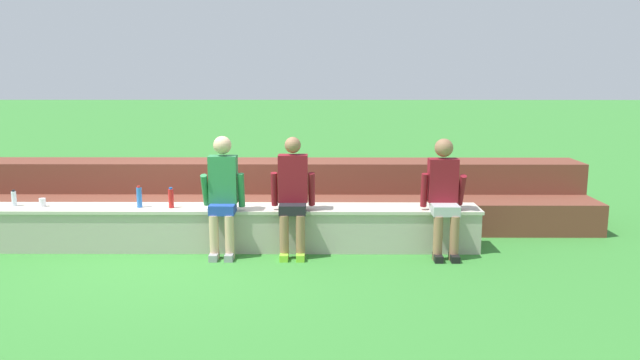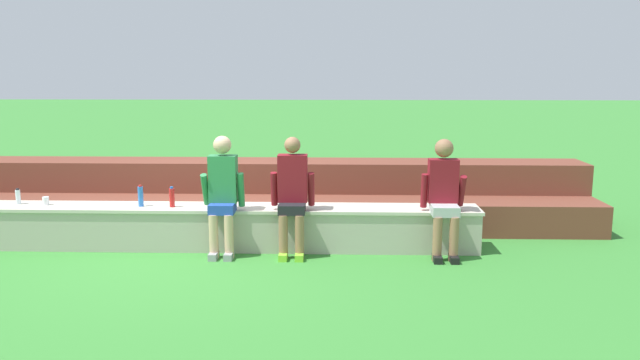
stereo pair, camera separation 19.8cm
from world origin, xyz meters
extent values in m
plane|color=#388433|center=(0.00, 0.00, 0.00)|extent=(80.00, 80.00, 0.00)
cube|color=#B7AF9E|center=(0.00, 0.26, 0.27)|extent=(7.26, 0.51, 0.54)
cube|color=beige|center=(0.00, 0.26, 0.52)|extent=(7.30, 0.55, 0.04)
cube|color=brown|center=(0.00, 1.14, 0.22)|extent=(11.06, 0.73, 0.45)
cube|color=brown|center=(0.00, 1.87, 0.45)|extent=(11.06, 0.73, 0.89)
cylinder|color=#DBAD89|center=(0.38, -0.19, 0.27)|extent=(0.11, 0.11, 0.54)
cylinder|color=#DBAD89|center=(0.56, -0.19, 0.27)|extent=(0.11, 0.11, 0.54)
cube|color=#99999E|center=(0.38, -0.23, 0.04)|extent=(0.10, 0.22, 0.08)
cube|color=#99999E|center=(0.56, -0.23, 0.04)|extent=(0.10, 0.22, 0.08)
cube|color=#2347B2|center=(0.47, -0.07, 0.59)|extent=(0.30, 0.30, 0.12)
cube|color=#2D7F47|center=(0.47, 0.03, 0.94)|extent=(0.34, 0.20, 0.58)
sphere|color=#DBAD89|center=(0.47, 0.03, 1.35)|extent=(0.22, 0.22, 0.22)
cylinder|color=#2D7F47|center=(0.25, 0.01, 0.81)|extent=(0.08, 0.24, 0.42)
cylinder|color=#2D7F47|center=(0.69, 0.01, 0.81)|extent=(0.08, 0.14, 0.43)
cylinder|color=#996B4C|center=(1.22, -0.19, 0.27)|extent=(0.11, 0.11, 0.54)
cylinder|color=#996B4C|center=(1.41, -0.19, 0.27)|extent=(0.11, 0.11, 0.54)
cube|color=#8CD833|center=(1.22, -0.23, 0.04)|extent=(0.10, 0.22, 0.08)
cube|color=#8CD833|center=(1.41, -0.23, 0.04)|extent=(0.10, 0.22, 0.08)
cube|color=black|center=(1.32, -0.07, 0.59)|extent=(0.32, 0.30, 0.12)
cube|color=maroon|center=(1.32, 0.08, 0.94)|extent=(0.36, 0.20, 0.58)
sphere|color=#996B4C|center=(1.32, 0.08, 1.35)|extent=(0.20, 0.20, 0.20)
cylinder|color=maroon|center=(1.09, 0.06, 0.81)|extent=(0.08, 0.15, 0.43)
cylinder|color=maroon|center=(1.54, 0.06, 0.81)|extent=(0.08, 0.17, 0.43)
cylinder|color=#996B4C|center=(3.05, -0.22, 0.27)|extent=(0.11, 0.11, 0.54)
cylinder|color=#996B4C|center=(3.25, -0.22, 0.27)|extent=(0.11, 0.11, 0.54)
cube|color=black|center=(3.05, -0.26, 0.04)|extent=(0.10, 0.22, 0.08)
cube|color=black|center=(3.25, -0.26, 0.04)|extent=(0.10, 0.22, 0.08)
cube|color=#B2B2B7|center=(3.15, -0.09, 0.59)|extent=(0.32, 0.33, 0.12)
cube|color=maroon|center=(3.15, 0.10, 0.91)|extent=(0.35, 0.20, 0.53)
sphere|color=#996B4C|center=(3.15, 0.10, 1.31)|extent=(0.22, 0.22, 0.22)
cylinder|color=maroon|center=(2.92, 0.08, 0.79)|extent=(0.08, 0.14, 0.43)
cylinder|color=maroon|center=(3.38, 0.08, 0.79)|extent=(0.08, 0.25, 0.42)
cylinder|color=blue|center=(-0.62, 0.22, 0.67)|extent=(0.07, 0.07, 0.25)
cylinder|color=red|center=(-0.62, 0.22, 0.81)|extent=(0.04, 0.04, 0.02)
cylinder|color=red|center=(-0.22, 0.20, 0.66)|extent=(0.07, 0.07, 0.24)
cylinder|color=blue|center=(-0.22, 0.20, 0.79)|extent=(0.04, 0.04, 0.02)
cylinder|color=silver|center=(-2.24, 0.30, 0.63)|extent=(0.06, 0.06, 0.18)
cylinder|color=black|center=(-2.24, 0.30, 0.74)|extent=(0.04, 0.04, 0.02)
cylinder|color=white|center=(-1.86, 0.26, 0.60)|extent=(0.08, 0.08, 0.11)
camera|label=1|loc=(1.69, -7.34, 2.24)|focal=34.68mm
camera|label=2|loc=(1.88, -7.34, 2.24)|focal=34.68mm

